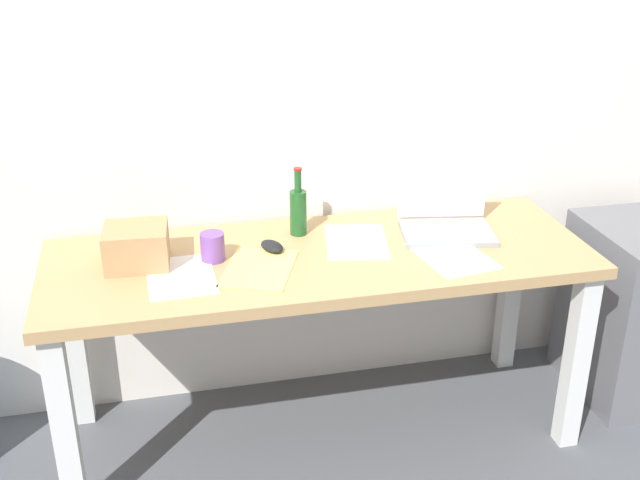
# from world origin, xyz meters

# --- Properties ---
(ground_plane) EXTENTS (8.00, 8.00, 0.00)m
(ground_plane) POSITION_xyz_m (0.00, 0.00, 0.00)
(ground_plane) COLOR #515459
(back_wall) EXTENTS (5.20, 0.08, 2.60)m
(back_wall) POSITION_xyz_m (0.00, 0.39, 1.30)
(back_wall) COLOR silver
(back_wall) RESTS_ON ground
(desk) EXTENTS (1.84, 0.65, 0.73)m
(desk) POSITION_xyz_m (0.00, 0.00, 0.63)
(desk) COLOR tan
(desk) RESTS_ON ground
(laptop_right) EXTENTS (0.36, 0.30, 0.22)m
(laptop_right) POSITION_xyz_m (0.48, 0.09, 0.78)
(laptop_right) COLOR gray
(laptop_right) RESTS_ON desk
(beer_bottle) EXTENTS (0.06, 0.06, 0.25)m
(beer_bottle) POSITION_xyz_m (-0.04, 0.18, 0.82)
(beer_bottle) COLOR #1E5123
(beer_bottle) RESTS_ON desk
(computer_mouse) EXTENTS (0.10, 0.12, 0.03)m
(computer_mouse) POSITION_xyz_m (-0.15, 0.06, 0.75)
(computer_mouse) COLOR black
(computer_mouse) RESTS_ON desk
(cardboard_box) EXTENTS (0.22, 0.20, 0.13)m
(cardboard_box) POSITION_xyz_m (-0.60, 0.05, 0.79)
(cardboard_box) COLOR tan
(cardboard_box) RESTS_ON desk
(coffee_mug) EXTENTS (0.08, 0.08, 0.09)m
(coffee_mug) POSITION_xyz_m (-0.36, 0.03, 0.78)
(coffee_mug) COLOR #724799
(coffee_mug) RESTS_ON desk
(paper_yellow_folder) EXTENTS (0.30, 0.35, 0.00)m
(paper_yellow_folder) POSITION_xyz_m (-0.22, -0.07, 0.73)
(paper_yellow_folder) COLOR #F4E06B
(paper_yellow_folder) RESTS_ON desk
(paper_sheet_near_back) EXTENTS (0.26, 0.33, 0.00)m
(paper_sheet_near_back) POSITION_xyz_m (0.14, 0.06, 0.73)
(paper_sheet_near_back) COLOR white
(paper_sheet_near_back) RESTS_ON desk
(paper_sheet_front_right) EXTENTS (0.25, 0.33, 0.00)m
(paper_sheet_front_right) POSITION_xyz_m (0.43, -0.12, 0.73)
(paper_sheet_front_right) COLOR white
(paper_sheet_front_right) RESTS_ON desk
(paper_sheet_front_left) EXTENTS (0.22, 0.30, 0.00)m
(paper_sheet_front_left) POSITION_xyz_m (-0.47, -0.07, 0.73)
(paper_sheet_front_left) COLOR white
(paper_sheet_front_left) RESTS_ON desk
(filing_cabinet) EXTENTS (0.40, 0.48, 0.70)m
(filing_cabinet) POSITION_xyz_m (1.26, -0.00, 0.35)
(filing_cabinet) COLOR slate
(filing_cabinet) RESTS_ON ground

